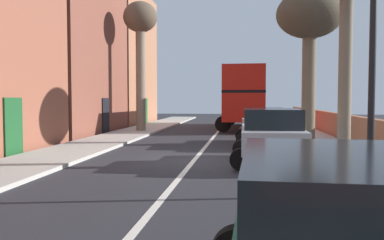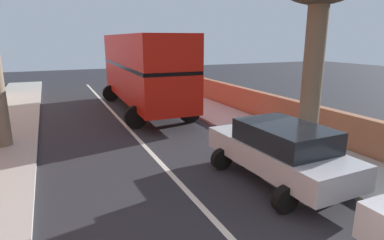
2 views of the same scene
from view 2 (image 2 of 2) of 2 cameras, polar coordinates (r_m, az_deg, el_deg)
double_decker_bus at (r=17.53m, az=-8.74°, el=9.27°), size 3.74×10.16×4.06m
parked_car_silver_right_4 at (r=8.94m, az=15.36°, el=-5.09°), size 2.58×4.52×1.67m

